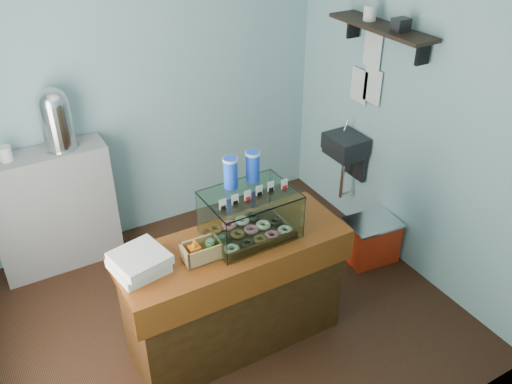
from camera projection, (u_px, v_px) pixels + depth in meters
ground at (221, 317)px, 4.30m from camera, size 3.50×3.50×0.00m
room_shell at (214, 118)px, 3.42m from camera, size 3.54×3.04×2.82m
counter at (234, 292)px, 3.88m from camera, size 1.60×0.60×0.90m
back_shelf at (54, 210)px, 4.60m from camera, size 1.00×0.32×1.10m
display_case at (248, 211)px, 3.66m from camera, size 0.61×0.45×0.55m
condiment_crate at (201, 251)px, 3.47m from camera, size 0.25×0.15×0.17m
pastry_boxes at (139, 262)px, 3.38m from camera, size 0.37×0.37×0.12m
coffee_urn at (55, 117)px, 4.25m from camera, size 0.28×0.28×0.51m
red_cooler at (371, 239)px, 4.84m from camera, size 0.48×0.39×0.40m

